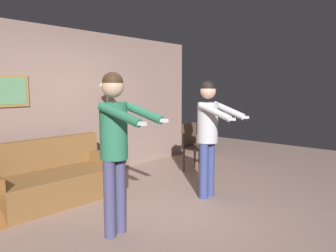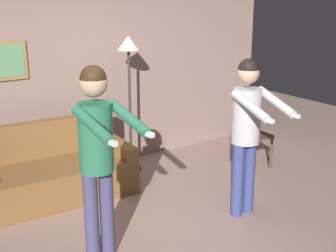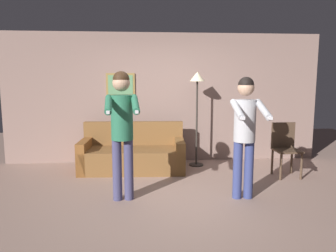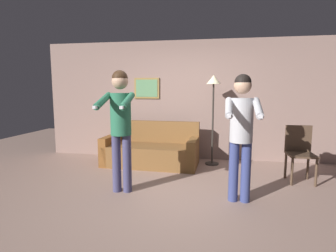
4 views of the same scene
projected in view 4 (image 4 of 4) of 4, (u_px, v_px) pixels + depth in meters
The scene contains 7 objects.
ground_plane at pixel (171, 192), 3.92m from camera, with size 12.00×12.00×0.00m, color gray.
back_wall_assembly at pixel (185, 100), 5.81m from camera, with size 6.40×0.09×2.60m.
couch at pixel (151, 151), 5.38m from camera, with size 1.94×0.94×0.87m.
torchiere_lamp at pixel (213, 93), 5.25m from camera, with size 0.29×0.29×1.82m.
person_standing_left at pixel (120, 119), 3.79m from camera, with size 0.47×0.76×1.80m.
person_standing_right at pixel (241, 126), 3.45m from camera, with size 0.46×0.72×1.72m.
dining_chair_distant at pixel (300, 150), 4.37m from camera, with size 0.42×0.42×0.93m.
Camera 4 is at (0.56, -3.72, 1.49)m, focal length 28.00 mm.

